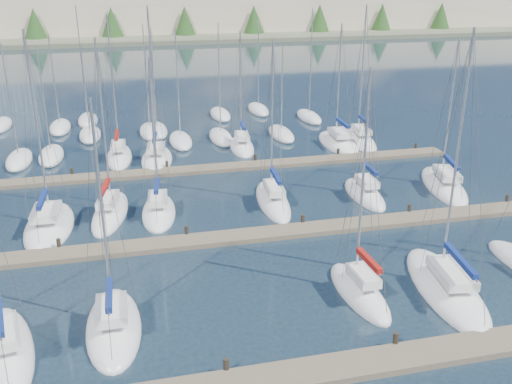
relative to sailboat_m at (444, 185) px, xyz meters
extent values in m
plane|color=#1E2E3C|center=(-17.47, 38.59, -0.17)|extent=(400.00, 400.00, 0.00)
cube|color=#6B5E4C|center=(-17.47, -19.41, -0.02)|extent=(44.00, 1.80, 0.35)
cylinder|color=#2D261C|center=(-21.47, -18.51, 0.13)|extent=(0.26, 0.26, 1.10)
cylinder|color=#2D261C|center=(-13.47, -18.51, 0.13)|extent=(0.26, 0.26, 1.10)
cube|color=#6B5E4C|center=(-17.47, -5.41, -0.02)|extent=(44.00, 1.80, 0.35)
cylinder|color=#2D261C|center=(-29.47, -4.51, 0.13)|extent=(0.26, 0.26, 1.10)
cylinder|color=#2D261C|center=(-21.47, -4.51, 0.13)|extent=(0.26, 0.26, 1.10)
cylinder|color=#2D261C|center=(-13.47, -4.51, 0.13)|extent=(0.26, 0.26, 1.10)
cylinder|color=#2D261C|center=(-5.47, -4.51, 0.13)|extent=(0.26, 0.26, 1.10)
cylinder|color=#2D261C|center=(2.53, -4.51, 0.13)|extent=(0.26, 0.26, 1.10)
cube|color=#6B5E4C|center=(-17.47, 8.59, -0.02)|extent=(44.00, 1.80, 0.35)
cylinder|color=#2D261C|center=(-29.47, 9.49, 0.13)|extent=(0.26, 0.26, 1.10)
cylinder|color=#2D261C|center=(-21.47, 9.49, 0.13)|extent=(0.26, 0.26, 1.10)
cylinder|color=#2D261C|center=(-13.47, 9.49, 0.13)|extent=(0.26, 0.26, 1.10)
cylinder|color=#2D261C|center=(-5.47, 9.49, 0.13)|extent=(0.26, 0.26, 1.10)
cylinder|color=#2D261C|center=(2.53, 9.49, 0.13)|extent=(0.26, 0.26, 1.10)
ellipsoid|color=white|center=(0.01, 0.03, -0.12)|extent=(4.96, 9.42, 1.60)
cube|color=silver|center=(-0.11, -0.41, 1.18)|extent=(2.27, 3.44, 0.50)
cylinder|color=#9EA0A5|center=(0.19, 0.73, 6.25)|extent=(0.14, 0.14, 10.65)
cylinder|color=#9EA0A5|center=(-0.29, -1.10, 2.23)|extent=(1.05, 3.69, 0.10)
cube|color=navy|center=(-0.29, -1.10, 2.35)|extent=(1.16, 3.44, 0.30)
ellipsoid|color=white|center=(-26.22, -13.89, -0.12)|extent=(2.74, 7.17, 1.60)
cube|color=silver|center=(-26.22, -14.25, 1.18)|extent=(1.49, 2.52, 0.50)
cylinder|color=#9EA0A5|center=(-26.21, -13.32, 6.07)|extent=(0.14, 0.14, 10.28)
cylinder|color=#9EA0A5|center=(-26.23, -14.82, 2.23)|extent=(0.13, 3.00, 0.10)
cube|color=navy|center=(-26.23, -14.82, 2.35)|extent=(0.33, 2.76, 0.30)
ellipsoid|color=white|center=(-14.36, 0.08, -0.12)|extent=(2.87, 8.39, 1.60)
cube|color=silver|center=(-14.39, -0.33, 1.18)|extent=(1.45, 2.97, 0.50)
cylinder|color=#9EA0A5|center=(-14.31, 0.73, 6.32)|extent=(0.14, 0.14, 10.79)
cylinder|color=#9EA0A5|center=(-14.44, -0.99, 2.23)|extent=(0.37, 3.46, 0.10)
cube|color=navy|center=(-14.44, -0.99, 2.35)|extent=(0.55, 3.20, 0.30)
ellipsoid|color=white|center=(-13.20, -13.69, -0.12)|extent=(2.21, 6.52, 1.60)
cube|color=maroon|center=(-13.20, -13.69, -0.12)|extent=(1.14, 3.13, 0.12)
cube|color=silver|center=(-13.19, -14.01, 1.18)|extent=(1.18, 2.30, 0.50)
cylinder|color=#9EA0A5|center=(-13.22, -13.17, 5.50)|extent=(0.14, 0.14, 9.14)
cylinder|color=#9EA0A5|center=(-13.18, -14.53, 2.23)|extent=(0.18, 2.72, 0.10)
cube|color=maroon|center=(-13.18, -14.53, 2.35)|extent=(0.38, 2.51, 0.30)
ellipsoid|color=white|center=(-13.65, 14.51, -0.12)|extent=(2.96, 7.08, 1.60)
cube|color=maroon|center=(-13.65, 14.51, -0.12)|extent=(1.51, 3.41, 0.12)
cube|color=silver|center=(-13.68, 14.17, 1.18)|extent=(1.49, 2.52, 0.50)
cylinder|color=#9EA0A5|center=(-13.59, 15.06, 5.98)|extent=(0.14, 0.14, 10.11)
cylinder|color=#9EA0A5|center=(-13.74, 13.62, 2.23)|extent=(0.38, 2.89, 0.10)
cube|color=navy|center=(-13.74, 13.62, 2.35)|extent=(0.56, 2.68, 0.30)
ellipsoid|color=white|center=(-7.04, -0.26, -0.12)|extent=(2.56, 6.89, 1.60)
cube|color=black|center=(-7.04, -0.26, -0.12)|extent=(1.32, 3.31, 0.12)
cube|color=silver|center=(-7.06, -0.60, 1.18)|extent=(1.34, 2.43, 0.50)
cylinder|color=#9EA0A5|center=(-7.02, 0.28, 5.33)|extent=(0.14, 0.14, 8.80)
cylinder|color=#9EA0A5|center=(-7.09, -1.14, 2.23)|extent=(0.24, 2.85, 0.10)
cube|color=navy|center=(-7.09, -1.14, 2.35)|extent=(0.43, 2.63, 0.30)
ellipsoid|color=white|center=(-3.95, 13.41, -0.12)|extent=(3.46, 8.81, 1.60)
cube|color=silver|center=(-3.97, 12.97, 1.18)|extent=(1.82, 3.11, 0.50)
cylinder|color=#9EA0A5|center=(-3.92, 14.10, 6.26)|extent=(0.14, 0.14, 10.67)
cylinder|color=#9EA0A5|center=(-4.01, 12.28, 2.23)|extent=(0.27, 3.64, 0.10)
cube|color=navy|center=(-4.01, 12.28, 2.35)|extent=(0.45, 3.36, 0.30)
ellipsoid|color=white|center=(-31.02, -14.62, -0.12)|extent=(3.79, 7.87, 1.60)
cube|color=black|center=(-31.02, -14.62, -0.12)|extent=(1.91, 3.80, 0.12)
cube|color=silver|center=(-30.94, -14.99, 1.18)|extent=(1.78, 2.85, 0.50)
cylinder|color=#9EA0A5|center=(-30.82, -15.58, 2.23)|extent=(0.73, 3.13, 0.10)
ellipsoid|color=white|center=(-30.42, -0.71, -0.12)|extent=(3.54, 8.43, 1.60)
cube|color=black|center=(-30.42, -0.71, -0.12)|extent=(1.83, 4.05, 0.12)
cube|color=silver|center=(-30.44, -1.13, 1.18)|extent=(1.87, 2.98, 0.50)
cylinder|color=#9EA0A5|center=(-30.39, -0.05, 6.93)|extent=(0.14, 0.14, 12.01)
cylinder|color=#9EA0A5|center=(-30.47, -1.79, 2.23)|extent=(0.26, 3.48, 0.10)
cube|color=navy|center=(-30.47, -1.79, 2.35)|extent=(0.45, 3.21, 0.30)
ellipsoid|color=white|center=(-22.94, -0.07, -0.12)|extent=(3.07, 7.07, 1.60)
cube|color=maroon|center=(-22.94, -0.07, -0.12)|extent=(1.57, 3.40, 0.12)
cube|color=silver|center=(-22.97, -0.41, 1.18)|extent=(1.55, 2.52, 0.50)
cylinder|color=#9EA0A5|center=(-22.89, 0.48, 5.91)|extent=(0.14, 0.14, 9.98)
cylinder|color=#9EA0A5|center=(-23.03, -0.96, 2.23)|extent=(0.39, 2.88, 0.10)
cube|color=navy|center=(-23.03, -0.96, 2.35)|extent=(0.56, 2.67, 0.30)
ellipsoid|color=white|center=(-26.35, 0.59, -0.12)|extent=(3.56, 8.22, 1.60)
cube|color=silver|center=(-26.42, 0.20, 1.18)|extent=(1.69, 2.95, 0.50)
cylinder|color=#9EA0A5|center=(-26.24, 1.22, 6.56)|extent=(0.14, 0.14, 11.27)
cylinder|color=#9EA0A5|center=(-26.53, -0.43, 2.23)|extent=(0.66, 3.31, 0.10)
cube|color=maroon|center=(-26.53, -0.43, 2.35)|extent=(0.81, 3.08, 0.30)
ellipsoid|color=white|center=(-22.14, 12.48, -0.12)|extent=(3.72, 7.97, 1.60)
cube|color=silver|center=(-22.19, 12.10, 1.18)|extent=(1.86, 2.86, 0.50)
cylinder|color=#9EA0A5|center=(-22.06, 13.09, 7.21)|extent=(0.14, 0.14, 12.56)
cylinder|color=#9EA0A5|center=(-22.26, 11.49, 2.23)|extent=(0.50, 3.22, 0.10)
cube|color=navy|center=(-22.26, 11.49, 2.35)|extent=(0.67, 2.98, 0.30)
ellipsoid|color=white|center=(-8.38, -14.38, -0.12)|extent=(4.38, 9.73, 1.60)
cube|color=silver|center=(-8.45, -14.85, 1.18)|extent=(2.13, 3.49, 0.50)
cylinder|color=#9EA0A5|center=(-8.27, -13.64, 7.35)|extent=(0.14, 0.14, 12.85)
cylinder|color=#9EA0A5|center=(-8.57, -15.59, 2.23)|extent=(0.68, 3.91, 0.10)
cube|color=navy|center=(-8.57, -15.59, 2.35)|extent=(0.83, 3.63, 0.30)
ellipsoid|color=white|center=(-25.52, 13.99, -0.12)|extent=(2.68, 7.72, 1.60)
cube|color=black|center=(-25.52, 13.99, -0.12)|extent=(1.38, 3.71, 0.12)
cube|color=silver|center=(-25.54, 13.61, 1.18)|extent=(1.40, 2.73, 0.50)
cylinder|color=#9EA0A5|center=(-25.49, 14.60, 6.92)|extent=(0.14, 0.14, 11.98)
cylinder|color=#9EA0A5|center=(-25.57, 13.00, 2.23)|extent=(0.26, 3.20, 0.10)
cube|color=maroon|center=(-25.57, 13.00, 2.35)|extent=(0.45, 2.95, 0.30)
ellipsoid|color=white|center=(-1.33, 14.04, -0.12)|extent=(3.67, 8.93, 1.60)
cube|color=black|center=(-1.33, 14.04, -0.12)|extent=(1.86, 4.30, 0.12)
cube|color=silver|center=(-1.39, 13.61, 1.18)|extent=(1.79, 3.19, 0.50)
cylinder|color=#9EA0A5|center=(-1.24, 14.72, 7.07)|extent=(0.14, 0.14, 12.29)
cylinder|color=#9EA0A5|center=(-1.48, 12.92, 2.23)|extent=(0.59, 3.62, 0.10)
cube|color=navy|center=(-1.48, 12.92, 2.35)|extent=(0.75, 3.36, 0.30)
ellipsoid|color=white|center=(-38.22, 28.48, 0.08)|extent=(2.20, 6.40, 1.40)
cylinder|color=#9EA0A5|center=(-21.41, 22.04, 5.79)|extent=(0.12, 0.12, 10.14)
ellipsoid|color=white|center=(-21.41, 22.04, 0.08)|extent=(2.20, 6.40, 1.40)
cylinder|color=#9EA0A5|center=(-22.15, 21.83, 5.97)|extent=(0.12, 0.12, 10.49)
ellipsoid|color=white|center=(-22.15, 21.83, 0.08)|extent=(2.20, 6.40, 1.40)
cylinder|color=#9EA0A5|center=(-8.40, 29.12, 5.76)|extent=(0.12, 0.12, 10.06)
ellipsoid|color=white|center=(-8.40, 29.12, 0.08)|extent=(2.20, 6.40, 1.40)
cylinder|color=#9EA0A5|center=(-31.69, 25.92, 5.42)|extent=(0.12, 0.12, 9.39)
ellipsoid|color=white|center=(-31.69, 25.92, 0.08)|extent=(2.20, 6.40, 1.40)
cylinder|color=#9EA0A5|center=(-34.43, 14.77, 5.65)|extent=(0.12, 0.12, 9.85)
ellipsoid|color=white|center=(-34.43, 14.77, 0.08)|extent=(2.20, 6.40, 1.40)
cylinder|color=#9EA0A5|center=(-31.69, 15.41, 5.38)|extent=(0.12, 0.12, 9.30)
ellipsoid|color=white|center=(-31.69, 15.41, 0.08)|extent=(2.20, 6.40, 1.40)
cylinder|color=#9EA0A5|center=(-3.49, 23.99, 6.57)|extent=(0.12, 0.12, 11.68)
ellipsoid|color=white|center=(-3.49, 23.99, 0.08)|extent=(2.20, 6.40, 1.40)
cylinder|color=#9EA0A5|center=(-15.16, 17.90, 5.61)|extent=(0.12, 0.12, 9.76)
ellipsoid|color=white|center=(-15.16, 17.90, 0.08)|extent=(2.20, 6.40, 1.40)
cylinder|color=#9EA0A5|center=(-28.81, 28.50, 6.70)|extent=(0.12, 0.12, 11.95)
ellipsoid|color=white|center=(-28.81, 28.50, 0.08)|extent=(2.20, 6.40, 1.40)
cylinder|color=#9EA0A5|center=(-8.71, 17.65, 4.96)|extent=(0.12, 0.12, 8.46)
ellipsoid|color=white|center=(-8.71, 17.65, 0.08)|extent=(2.20, 6.40, 1.40)
cylinder|color=#9EA0A5|center=(-28.38, 22.06, 4.79)|extent=(0.12, 0.12, 8.12)
ellipsoid|color=white|center=(-28.38, 22.06, 0.08)|extent=(2.20, 6.40, 1.40)
cylinder|color=#9EA0A5|center=(-13.46, 27.67, 5.73)|extent=(0.12, 0.12, 10.00)
ellipsoid|color=white|center=(-13.46, 27.67, 0.08)|extent=(2.20, 6.40, 1.40)
cylinder|color=#9EA0A5|center=(-19.36, 17.56, 6.00)|extent=(0.12, 0.12, 10.54)
ellipsoid|color=white|center=(-19.36, 17.56, 0.08)|extent=(2.20, 6.40, 1.40)
cube|color=#666B51|center=(-17.47, 128.59, 0.33)|extent=(400.00, 60.00, 1.00)
cube|color=beige|center=(-7.47, 118.59, 4.83)|extent=(200.00, 12.00, 10.00)
cone|color=#284C1E|center=(-43.47, 111.59, 3.83)|extent=(6.00, 6.00, 8.00)
cone|color=#284C1E|center=(-25.47, 111.59, 3.83)|extent=(6.00, 6.00, 8.00)
cone|color=#284C1E|center=(-7.47, 111.59, 3.83)|extent=(6.00, 6.00, 8.00)
cone|color=#284C1E|center=(10.53, 111.59, 3.83)|extent=(6.00, 6.00, 8.00)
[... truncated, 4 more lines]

